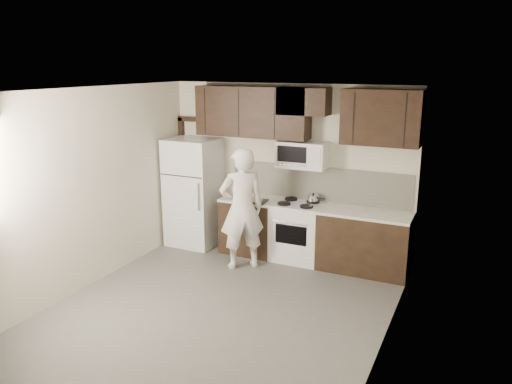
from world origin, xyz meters
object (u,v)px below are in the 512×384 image
Objects in this scene: refrigerator at (194,192)px; microwave at (302,155)px; person at (242,209)px; stove at (298,231)px.

microwave is at bearing 5.15° from refrigerator.
refrigerator is at bearing -66.72° from person.
stove is 1.90m from refrigerator.
person is (-0.66, -0.63, 0.46)m from stove.
person is at bearing -136.06° from stove.
stove is at bearing 1.51° from refrigerator.
refrigerator is at bearing -178.49° from stove.
microwave is at bearing -171.79° from person.
microwave reaches higher than stove.
refrigerator is at bearing -174.85° from microwave.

